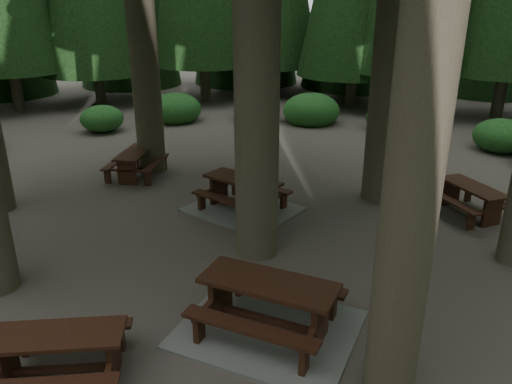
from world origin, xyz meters
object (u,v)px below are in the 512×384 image
at_px(picnic_table_b, 136,160).
at_px(picnic_table_e, 59,349).
at_px(picnic_table_d, 471,196).
at_px(picnic_table_c, 243,199).
at_px(picnic_table_a, 268,313).

relative_size(picnic_table_b, picnic_table_e, 0.95).
bearing_deg(picnic_table_d, picnic_table_e, -74.66).
height_order(picnic_table_c, picnic_table_d, picnic_table_c).
bearing_deg(picnic_table_b, picnic_table_a, -144.72).
height_order(picnic_table_a, picnic_table_b, picnic_table_a).
relative_size(picnic_table_d, picnic_table_e, 0.98).
bearing_deg(picnic_table_e, picnic_table_d, 30.12).
relative_size(picnic_table_a, picnic_table_e, 1.22).
bearing_deg(picnic_table_b, picnic_table_d, -99.30).
bearing_deg(picnic_table_d, picnic_table_a, -67.93).
height_order(picnic_table_b, picnic_table_e, picnic_table_b).
bearing_deg(picnic_table_d, picnic_table_c, -112.81).
height_order(picnic_table_b, picnic_table_c, picnic_table_c).
distance_m(picnic_table_b, picnic_table_e, 8.24).
bearing_deg(picnic_table_b, picnic_table_c, -120.08).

